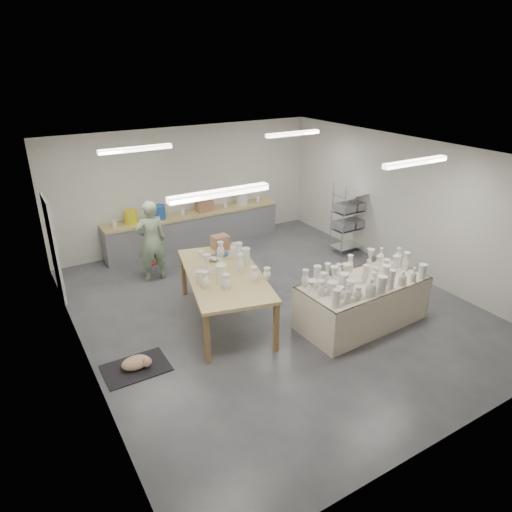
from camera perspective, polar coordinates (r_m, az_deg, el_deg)
room at (r=8.25m, az=1.24°, el=6.19°), size 8.00×8.02×3.00m
back_counter at (r=11.83m, az=-7.72°, el=3.46°), size 4.60×0.60×1.24m
wire_shelf at (r=11.53m, az=11.75°, el=4.90°), size 0.88×0.48×1.80m
drying_table at (r=8.54m, az=13.08°, el=-5.44°), size 2.42×1.22×1.21m
work_table at (r=8.30m, az=-3.92°, el=-1.82°), size 1.88×2.82×1.34m
rug at (r=7.68m, az=-14.75°, el=-13.37°), size 1.00×0.70×0.02m
cat at (r=7.61m, az=-14.64°, el=-12.74°), size 0.53×0.46×0.19m
potter at (r=10.05m, az=-12.96°, el=1.84°), size 0.66×0.43×1.80m
red_stool at (r=10.53m, az=-13.12°, el=-0.95°), size 0.32×0.32×0.29m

